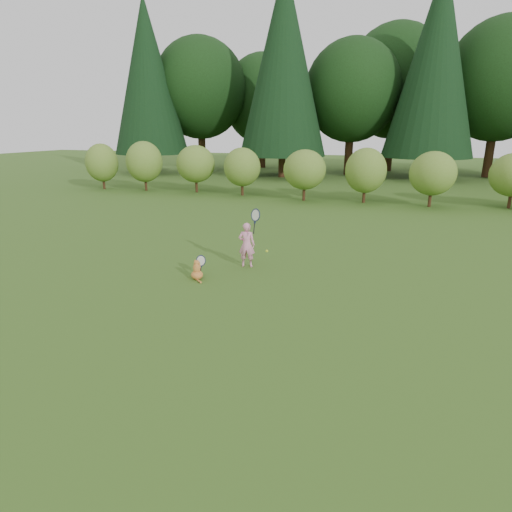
% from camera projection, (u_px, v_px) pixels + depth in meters
% --- Properties ---
extents(ground, '(100.00, 100.00, 0.00)m').
position_uv_depth(ground, '(235.00, 297.00, 8.99)').
color(ground, '#325116').
rests_on(ground, ground).
extents(shrub_row, '(28.00, 3.00, 2.80)m').
position_uv_depth(shrub_row, '(334.00, 172.00, 20.38)').
color(shrub_row, '#5B7023').
rests_on(shrub_row, ground).
extents(woodland_backdrop, '(48.00, 10.00, 15.00)m').
position_uv_depth(woodland_backdrop, '(363.00, 62.00, 27.69)').
color(woodland_backdrop, black).
rests_on(woodland_backdrop, ground).
extents(child, '(0.67, 0.43, 1.72)m').
position_uv_depth(child, '(247.00, 244.00, 10.82)').
color(child, pink).
rests_on(child, ground).
extents(cat, '(0.47, 0.68, 0.64)m').
position_uv_depth(cat, '(197.00, 269.00, 10.03)').
color(cat, '#BD5824').
rests_on(cat, ground).
extents(tennis_ball, '(0.06, 0.06, 0.06)m').
position_uv_depth(tennis_ball, '(267.00, 251.00, 10.31)').
color(tennis_ball, '#AED118').
rests_on(tennis_ball, ground).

